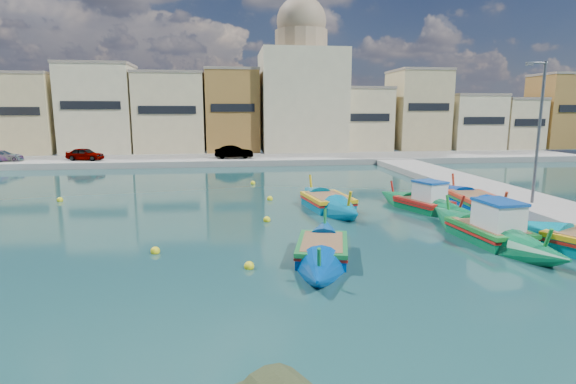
{
  "coord_description": "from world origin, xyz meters",
  "views": [
    {
      "loc": [
        1.15,
        -16.19,
        5.46
      ],
      "look_at": [
        4.0,
        6.0,
        1.4
      ],
      "focal_mm": 28.0,
      "sensor_mm": 36.0,
      "label": 1
    }
  ],
  "objects_px": {
    "luzzu_green": "(328,204)",
    "luzzu_blue_south": "(322,252)",
    "quay_street_lamp": "(538,132)",
    "luzzu_blue_cabin": "(424,204)",
    "luzzu_cyan_mid": "(475,202)",
    "luzzu_turquoise_cabin": "(489,233)",
    "church_block": "(301,86)"
  },
  "relations": [
    {
      "from": "quay_street_lamp",
      "to": "luzzu_blue_south",
      "type": "height_order",
      "value": "quay_street_lamp"
    },
    {
      "from": "quay_street_lamp",
      "to": "luzzu_green",
      "type": "distance_m",
      "value": 11.83
    },
    {
      "from": "luzzu_turquoise_cabin",
      "to": "luzzu_cyan_mid",
      "type": "bearing_deg",
      "value": 64.91
    },
    {
      "from": "quay_street_lamp",
      "to": "luzzu_blue_cabin",
      "type": "xyz_separation_m",
      "value": [
        -5.67,
        1.09,
        -4.02
      ]
    },
    {
      "from": "luzzu_green",
      "to": "quay_street_lamp",
      "type": "bearing_deg",
      "value": -11.34
    },
    {
      "from": "luzzu_cyan_mid",
      "to": "luzzu_turquoise_cabin",
      "type": "bearing_deg",
      "value": -115.09
    },
    {
      "from": "luzzu_turquoise_cabin",
      "to": "luzzu_cyan_mid",
      "type": "distance_m",
      "value": 7.14
    },
    {
      "from": "luzzu_cyan_mid",
      "to": "quay_street_lamp",
      "type": "bearing_deg",
      "value": -30.4
    },
    {
      "from": "luzzu_green",
      "to": "luzzu_turquoise_cabin",
      "type": "bearing_deg",
      "value": -53.05
    },
    {
      "from": "church_block",
      "to": "luzzu_blue_cabin",
      "type": "relative_size",
      "value": 2.56
    },
    {
      "from": "luzzu_blue_cabin",
      "to": "luzzu_cyan_mid",
      "type": "height_order",
      "value": "luzzu_blue_cabin"
    },
    {
      "from": "church_block",
      "to": "luzzu_turquoise_cabin",
      "type": "height_order",
      "value": "church_block"
    },
    {
      "from": "quay_street_lamp",
      "to": "luzzu_cyan_mid",
      "type": "height_order",
      "value": "quay_street_lamp"
    },
    {
      "from": "church_block",
      "to": "luzzu_blue_south",
      "type": "xyz_separation_m",
      "value": [
        -5.5,
        -40.27,
        -8.17
      ]
    },
    {
      "from": "quay_street_lamp",
      "to": "luzzu_blue_cabin",
      "type": "relative_size",
      "value": 1.07
    },
    {
      "from": "church_block",
      "to": "luzzu_turquoise_cabin",
      "type": "relative_size",
      "value": 2.12
    },
    {
      "from": "quay_street_lamp",
      "to": "luzzu_cyan_mid",
      "type": "xyz_separation_m",
      "value": [
        -2.44,
        1.43,
        -4.06
      ]
    },
    {
      "from": "church_block",
      "to": "luzzu_turquoise_cabin",
      "type": "xyz_separation_m",
      "value": [
        1.97,
        -39.03,
        -8.06
      ]
    },
    {
      "from": "luzzu_blue_cabin",
      "to": "luzzu_blue_south",
      "type": "bearing_deg",
      "value": -134.66
    },
    {
      "from": "luzzu_blue_cabin",
      "to": "luzzu_green",
      "type": "xyz_separation_m",
      "value": [
        -5.22,
        1.09,
        -0.04
      ]
    },
    {
      "from": "quay_street_lamp",
      "to": "luzzu_cyan_mid",
      "type": "relative_size",
      "value": 0.89
    },
    {
      "from": "luzzu_turquoise_cabin",
      "to": "luzzu_cyan_mid",
      "type": "height_order",
      "value": "luzzu_turquoise_cabin"
    },
    {
      "from": "luzzu_blue_cabin",
      "to": "luzzu_blue_south",
      "type": "distance_m",
      "value": 10.35
    },
    {
      "from": "church_block",
      "to": "luzzu_cyan_mid",
      "type": "bearing_deg",
      "value": -81.27
    },
    {
      "from": "quay_street_lamp",
      "to": "luzzu_green",
      "type": "relative_size",
      "value": 0.94
    },
    {
      "from": "luzzu_turquoise_cabin",
      "to": "quay_street_lamp",
      "type": "bearing_deg",
      "value": 42.59
    },
    {
      "from": "church_block",
      "to": "luzzu_turquoise_cabin",
      "type": "distance_m",
      "value": 39.9
    },
    {
      "from": "luzzu_cyan_mid",
      "to": "luzzu_blue_south",
      "type": "xyz_separation_m",
      "value": [
        -10.5,
        -7.7,
        -0.04
      ]
    },
    {
      "from": "luzzu_turquoise_cabin",
      "to": "luzzu_blue_south",
      "type": "bearing_deg",
      "value": -170.58
    },
    {
      "from": "luzzu_turquoise_cabin",
      "to": "luzzu_blue_south",
      "type": "distance_m",
      "value": 7.58
    },
    {
      "from": "luzzu_green",
      "to": "luzzu_blue_south",
      "type": "relative_size",
      "value": 1.06
    },
    {
      "from": "quay_street_lamp",
      "to": "luzzu_turquoise_cabin",
      "type": "height_order",
      "value": "quay_street_lamp"
    }
  ]
}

